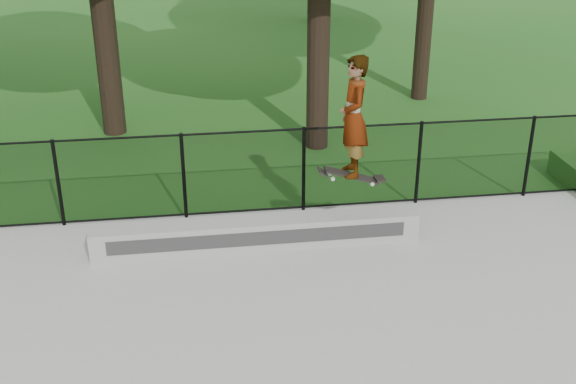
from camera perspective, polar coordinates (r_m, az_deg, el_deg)
name	(u,v)px	position (r m, az deg, el deg)	size (l,w,h in m)	color
grind_ledge	(257,234)	(11.15, -2.44, -3.31)	(5.04, 0.40, 0.46)	#979893
skater_airborne	(354,119)	(10.42, 5.20, 5.79)	(0.81, 0.65, 1.99)	black
chainlink_fence	(184,176)	(11.97, -8.24, 1.25)	(16.06, 0.06, 1.50)	black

